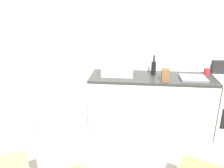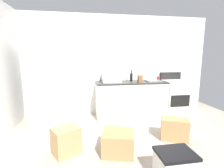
{
  "view_description": "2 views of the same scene",
  "coord_description": "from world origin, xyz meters",
  "px_view_note": "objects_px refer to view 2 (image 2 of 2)",
  "views": [
    {
      "loc": [
        0.06,
        -2.08,
        1.97
      ],
      "look_at": [
        -0.22,
        0.57,
        0.99
      ],
      "focal_mm": 37.28,
      "sensor_mm": 36.0,
      "label": 1
    },
    {
      "loc": [
        -0.84,
        -2.79,
        1.53
      ],
      "look_at": [
        -0.31,
        0.49,
        0.97
      ],
      "focal_mm": 26.11,
      "sensor_mm": 36.0,
      "label": 2
    }
  ],
  "objects_px": {
    "coffee_mug": "(158,78)",
    "cardboard_box_large": "(118,142)",
    "refrigerator": "(47,84)",
    "wine_bottle": "(131,77)",
    "microwave": "(111,77)",
    "stove_oven": "(174,96)",
    "storage_bin": "(175,166)",
    "knife_block": "(140,79)",
    "cardboard_box_medium": "(66,141)",
    "cardboard_box_small": "(174,129)"
  },
  "relations": [
    {
      "from": "wine_bottle",
      "to": "knife_block",
      "type": "bearing_deg",
      "value": -63.13
    },
    {
      "from": "wine_bottle",
      "to": "cardboard_box_large",
      "type": "distance_m",
      "value": 2.02
    },
    {
      "from": "cardboard_box_large",
      "to": "stove_oven",
      "type": "bearing_deg",
      "value": 40.86
    },
    {
      "from": "refrigerator",
      "to": "cardboard_box_medium",
      "type": "bearing_deg",
      "value": -68.51
    },
    {
      "from": "coffee_mug",
      "to": "cardboard_box_small",
      "type": "bearing_deg",
      "value": -103.2
    },
    {
      "from": "cardboard_box_large",
      "to": "cardboard_box_small",
      "type": "bearing_deg",
      "value": 12.82
    },
    {
      "from": "wine_bottle",
      "to": "cardboard_box_medium",
      "type": "relative_size",
      "value": 0.7
    },
    {
      "from": "coffee_mug",
      "to": "cardboard_box_small",
      "type": "xyz_separation_m",
      "value": [
        -0.36,
        -1.53,
        -0.75
      ]
    },
    {
      "from": "wine_bottle",
      "to": "coffee_mug",
      "type": "relative_size",
      "value": 3.0
    },
    {
      "from": "refrigerator",
      "to": "microwave",
      "type": "xyz_separation_m",
      "value": [
        1.55,
        0.1,
        0.14
      ]
    },
    {
      "from": "cardboard_box_medium",
      "to": "cardboard_box_small",
      "type": "relative_size",
      "value": 0.9
    },
    {
      "from": "stove_oven",
      "to": "knife_block",
      "type": "relative_size",
      "value": 6.11
    },
    {
      "from": "coffee_mug",
      "to": "cardboard_box_medium",
      "type": "height_order",
      "value": "coffee_mug"
    },
    {
      "from": "microwave",
      "to": "cardboard_box_small",
      "type": "height_order",
      "value": "microwave"
    },
    {
      "from": "cardboard_box_medium",
      "to": "cardboard_box_large",
      "type": "bearing_deg",
      "value": -8.21
    },
    {
      "from": "cardboard_box_large",
      "to": "cardboard_box_small",
      "type": "height_order",
      "value": "cardboard_box_small"
    },
    {
      "from": "stove_oven",
      "to": "microwave",
      "type": "bearing_deg",
      "value": 178.56
    },
    {
      "from": "microwave",
      "to": "knife_block",
      "type": "distance_m",
      "value": 0.72
    },
    {
      "from": "stove_oven",
      "to": "cardboard_box_large",
      "type": "bearing_deg",
      "value": -139.14
    },
    {
      "from": "microwave",
      "to": "knife_block",
      "type": "height_order",
      "value": "microwave"
    },
    {
      "from": "stove_oven",
      "to": "knife_block",
      "type": "xyz_separation_m",
      "value": [
        -1.05,
        -0.2,
        0.52
      ]
    },
    {
      "from": "stove_oven",
      "to": "cardboard_box_medium",
      "type": "height_order",
      "value": "stove_oven"
    },
    {
      "from": "wine_bottle",
      "to": "knife_block",
      "type": "height_order",
      "value": "wine_bottle"
    },
    {
      "from": "knife_block",
      "to": "cardboard_box_large",
      "type": "bearing_deg",
      "value": -120.31
    },
    {
      "from": "cardboard_box_medium",
      "to": "refrigerator",
      "type": "bearing_deg",
      "value": 111.49
    },
    {
      "from": "coffee_mug",
      "to": "refrigerator",
      "type": "bearing_deg",
      "value": -175.84
    },
    {
      "from": "coffee_mug",
      "to": "cardboard_box_large",
      "type": "xyz_separation_m",
      "value": [
        -1.48,
        -1.78,
        -0.77
      ]
    },
    {
      "from": "refrigerator",
      "to": "cardboard_box_large",
      "type": "xyz_separation_m",
      "value": [
        1.39,
        -1.57,
        -0.72
      ]
    },
    {
      "from": "microwave",
      "to": "stove_oven",
      "type": "bearing_deg",
      "value": -1.44
    },
    {
      "from": "coffee_mug",
      "to": "cardboard_box_small",
      "type": "height_order",
      "value": "coffee_mug"
    },
    {
      "from": "cardboard_box_small",
      "to": "storage_bin",
      "type": "relative_size",
      "value": 1.04
    },
    {
      "from": "stove_oven",
      "to": "knife_block",
      "type": "bearing_deg",
      "value": -169.02
    },
    {
      "from": "refrigerator",
      "to": "storage_bin",
      "type": "bearing_deg",
      "value": -48.96
    },
    {
      "from": "refrigerator",
      "to": "microwave",
      "type": "height_order",
      "value": "refrigerator"
    },
    {
      "from": "cardboard_box_medium",
      "to": "wine_bottle",
      "type": "bearing_deg",
      "value": 46.47
    },
    {
      "from": "refrigerator",
      "to": "cardboard_box_small",
      "type": "xyz_separation_m",
      "value": [
        2.51,
        -1.32,
        -0.69
      ]
    },
    {
      "from": "refrigerator",
      "to": "coffee_mug",
      "type": "bearing_deg",
      "value": 4.16
    },
    {
      "from": "cardboard_box_small",
      "to": "wine_bottle",
      "type": "bearing_deg",
      "value": 106.6
    },
    {
      "from": "wine_bottle",
      "to": "cardboard_box_medium",
      "type": "bearing_deg",
      "value": -133.53
    },
    {
      "from": "stove_oven",
      "to": "coffee_mug",
      "type": "height_order",
      "value": "stove_oven"
    },
    {
      "from": "wine_bottle",
      "to": "knife_block",
      "type": "distance_m",
      "value": 0.32
    },
    {
      "from": "stove_oven",
      "to": "microwave",
      "type": "distance_m",
      "value": 1.81
    },
    {
      "from": "wine_bottle",
      "to": "refrigerator",
      "type": "bearing_deg",
      "value": -176.36
    },
    {
      "from": "refrigerator",
      "to": "wine_bottle",
      "type": "relative_size",
      "value": 5.97
    },
    {
      "from": "coffee_mug",
      "to": "microwave",
      "type": "bearing_deg",
      "value": -175.23
    },
    {
      "from": "wine_bottle",
      "to": "stove_oven",
      "type": "bearing_deg",
      "value": -3.7
    },
    {
      "from": "refrigerator",
      "to": "stove_oven",
      "type": "distance_m",
      "value": 3.3
    },
    {
      "from": "knife_block",
      "to": "cardboard_box_small",
      "type": "relative_size",
      "value": 0.38
    },
    {
      "from": "cardboard_box_small",
      "to": "refrigerator",
      "type": "bearing_deg",
      "value": 152.33
    },
    {
      "from": "stove_oven",
      "to": "storage_bin",
      "type": "distance_m",
      "value": 2.67
    }
  ]
}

